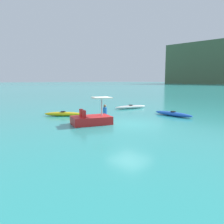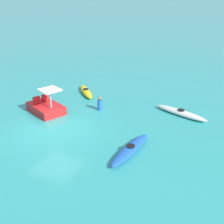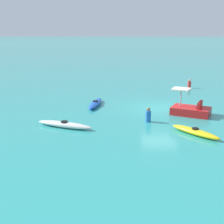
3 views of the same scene
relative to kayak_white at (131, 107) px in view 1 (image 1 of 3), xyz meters
The scene contains 6 objects.
ground_plane 7.53m from the kayak_white, 51.35° to the right, with size 600.00×600.00×0.00m, color teal.
kayak_white is the anchor object (origin of this frame).
kayak_yellow 7.18m from the kayak_white, 97.19° to the right, with size 2.55×2.39×0.37m.
kayak_blue 5.35m from the kayak_white, 13.08° to the right, with size 3.40×0.99×0.37m.
pedal_boat_red 8.26m from the kayak_white, 68.17° to the right, with size 2.34×2.80×1.68m.
person_by_kayaks 5.00m from the kayak_white, 74.43° to the right, with size 0.32×0.32×0.88m.
Camera 1 is at (8.72, -10.66, 2.73)m, focal length 35.17 mm.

